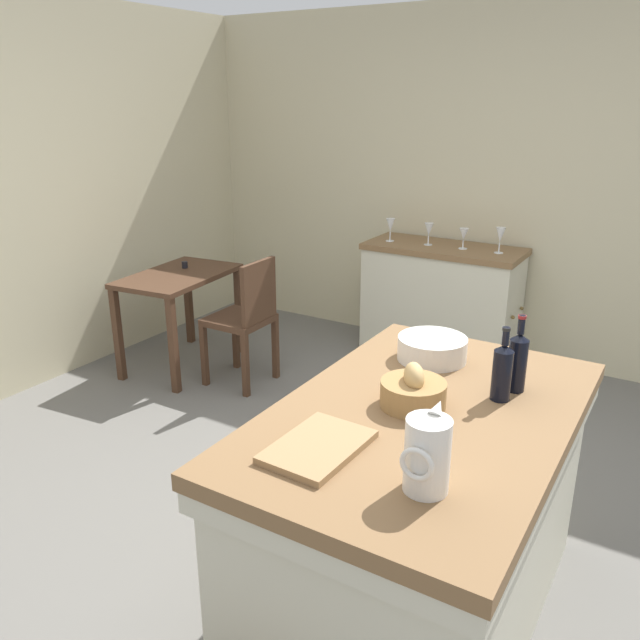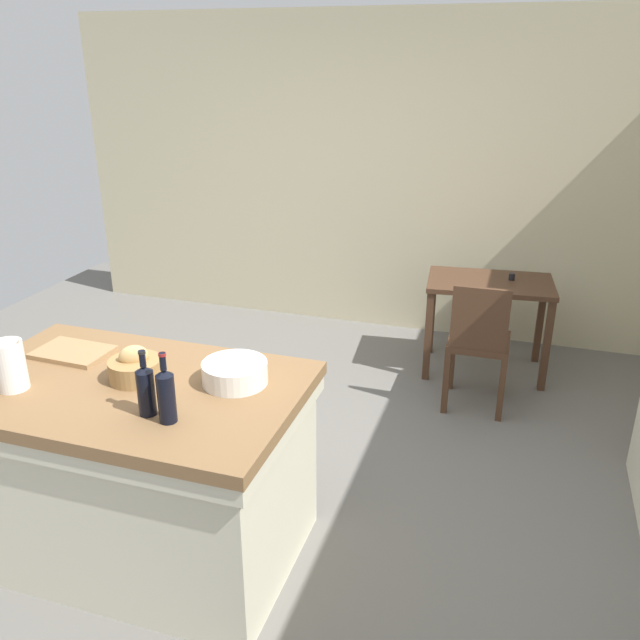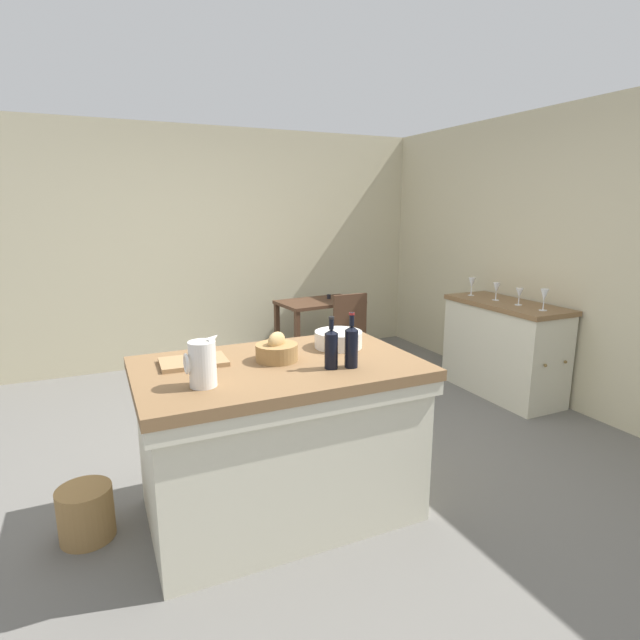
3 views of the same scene
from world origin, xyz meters
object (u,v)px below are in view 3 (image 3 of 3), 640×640
Objects in this scene: wine_glass_left at (519,294)px; wine_glass_middle at (496,288)px; wine_bottle_amber at (331,348)px; writing_desk at (320,311)px; cutting_board at (193,362)px; wicker_hamper at (86,513)px; side_cabinet at (503,348)px; wine_bottle_dark at (351,345)px; island_table at (280,433)px; wine_glass_far_left at (544,296)px; pitcher at (202,363)px; bread_basket at (277,351)px; wooden_chair at (344,333)px; wash_bowl at (338,339)px; wine_glass_right at (472,283)px.

wine_glass_middle is (-0.01, 0.27, 0.01)m from wine_glass_left.
writing_desk is at bearing 66.61° from wine_bottle_amber.
wicker_hamper is at bearing 178.44° from cutting_board.
wine_bottle_dark reaches higher than side_cabinet.
wine_glass_far_left reaches higher than island_table.
pitcher is (-3.02, -1.10, 0.57)m from side_cabinet.
wine_glass_middle is at bearing 13.14° from wicker_hamper.
island_table is at bearing 22.83° from pitcher.
bread_basket is 0.84× the size of wine_bottle_amber.
wooden_chair is 2.02m from wash_bowl.
wine_glass_right is at bearing 93.37° from wine_glass_far_left.
wine_bottle_amber is (-0.11, 0.03, -0.01)m from wine_bottle_dark.
pitcher is 0.39m from cutting_board.
wicker_hamper is (-1.05, 0.15, -0.82)m from bread_basket.
wooden_chair is 3.14× the size of wash_bowl.
island_table is at bearing -168.94° from wine_glass_far_left.
bread_basket reaches higher than wine_glass_right.
side_cabinet is 5.03× the size of bread_basket.
wooden_chair is (1.39, 1.89, 0.01)m from island_table.
wicker_hamper is at bearing -171.00° from wine_glass_left.
wine_glass_far_left reaches higher than wash_bowl.
cutting_board is at bearing -173.90° from wine_glass_far_left.
wine_glass_middle reaches higher than wicker_hamper.
wine_glass_left is at bearing 15.71° from bread_basket.
wine_bottle_dark reaches higher than wine_glass_right.
cutting_board is 2.13× the size of wine_glass_middle.
pitcher is at bearing -124.42° from writing_desk.
wine_glass_right is at bearing 29.76° from wash_bowl.
wine_bottle_amber reaches higher than side_cabinet.
wine_bottle_dark reaches higher than wine_glass_far_left.
wine_glass_left is 0.57m from wine_glass_right.
side_cabinet is at bearing -77.02° from wine_glass_middle.
pitcher is 0.68m from wine_bottle_amber.
bread_basket is 2.59m from wine_glass_far_left.
wine_glass_far_left is (2.55, 0.45, 0.05)m from bread_basket.
bread_basket is 0.34m from wine_bottle_amber.
wine_glass_left is (2.23, 0.99, -0.04)m from wine_bottle_dark.
pitcher reaches higher than side_cabinet.
bread_basket reaches higher than wooden_chair.
wash_bowl reaches higher than wicker_hamper.
writing_desk is at bearing 123.74° from wine_glass_left.
bread_basket is at bearing 27.52° from pitcher.
wine_glass_middle is at bearing 21.20° from bread_basket.
wine_bottle_amber is at bearing -151.96° from wine_glass_middle.
wicker_hamper is at bearing 171.96° from bread_basket.
wash_bowl is 0.82× the size of cutting_board.
wine_glass_middle is (-0.03, 0.12, 0.56)m from side_cabinet.
writing_desk is 3.38× the size of wine_bottle_amber.
bread_basket reaches higher than wine_glass_left.
wooden_chair is 3.46× the size of pitcher.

